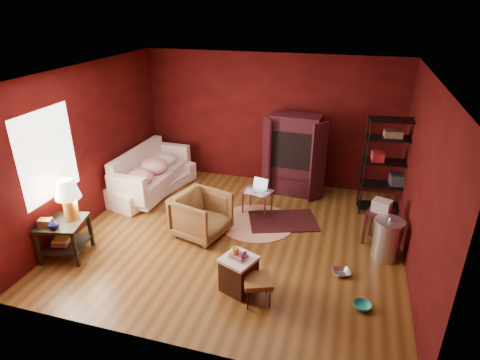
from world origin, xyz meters
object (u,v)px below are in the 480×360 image
object	(u,v)px
sofa	(151,175)
side_table	(66,211)
tv_armoire	(294,154)
hamper	(239,273)
laptop_desk	(258,193)
armchair	(201,213)
wire_shelving	(389,163)

from	to	relation	value
sofa	side_table	world-z (taller)	side_table
side_table	tv_armoire	distance (m)	4.43
hamper	laptop_desk	bearing A→B (deg)	97.27
armchair	side_table	world-z (taller)	side_table
sofa	side_table	size ratio (longest dim) A/B	1.61
wire_shelving	armchair	bearing A→B (deg)	-157.12
sofa	hamper	size ratio (longest dim) A/B	3.38
sofa	wire_shelving	distance (m)	4.73
sofa	laptop_desk	bearing A→B (deg)	-80.31
side_table	wire_shelving	distance (m)	5.65
armchair	hamper	distance (m)	1.60
side_table	wire_shelving	bearing A→B (deg)	30.58
sofa	laptop_desk	size ratio (longest dim) A/B	3.09
armchair	tv_armoire	size ratio (longest dim) A/B	0.50
side_table	laptop_desk	bearing A→B (deg)	40.12
armchair	hamper	xyz separation A→B (m)	(1.03, -1.21, -0.14)
side_table	hamper	world-z (taller)	side_table
armchair	side_table	distance (m)	2.15
tv_armoire	wire_shelving	world-z (taller)	wire_shelving
sofa	tv_armoire	bearing A→B (deg)	-58.69
hamper	laptop_desk	distance (m)	2.28
sofa	hamper	bearing A→B (deg)	-118.49
sofa	side_table	bearing A→B (deg)	-170.42
wire_shelving	sofa	bearing A→B (deg)	179.16
sofa	armchair	xyz separation A→B (m)	(1.61, -1.25, 0.02)
laptop_desk	tv_armoire	distance (m)	1.26
side_table	hamper	xyz separation A→B (m)	(2.84, -0.11, -0.49)
hamper	wire_shelving	xyz separation A→B (m)	(2.02, 2.99, 0.74)
side_table	laptop_desk	world-z (taller)	side_table
side_table	laptop_desk	distance (m)	3.36
laptop_desk	wire_shelving	distance (m)	2.50
wire_shelving	side_table	bearing A→B (deg)	-156.70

